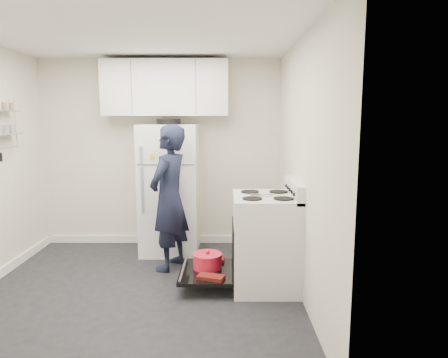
{
  "coord_description": "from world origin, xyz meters",
  "views": [
    {
      "loc": [
        0.86,
        -3.79,
        1.72
      ],
      "look_at": [
        0.85,
        0.6,
        1.05
      ],
      "focal_mm": 32.0,
      "sensor_mm": 36.0,
      "label": 1
    }
  ],
  "objects_px": {
    "person": "(169,198)",
    "electric_range": "(264,242)",
    "open_oven_door": "(207,266)",
    "refrigerator": "(170,188)"
  },
  "relations": [
    {
      "from": "person",
      "to": "electric_range",
      "type": "bearing_deg",
      "value": 86.31
    },
    {
      "from": "person",
      "to": "open_oven_door",
      "type": "bearing_deg",
      "value": 65.77
    },
    {
      "from": "open_oven_door",
      "to": "person",
      "type": "distance_m",
      "value": 0.91
    },
    {
      "from": "refrigerator",
      "to": "person",
      "type": "height_order",
      "value": "refrigerator"
    },
    {
      "from": "person",
      "to": "refrigerator",
      "type": "bearing_deg",
      "value": -151.17
    },
    {
      "from": "electric_range",
      "to": "refrigerator",
      "type": "relative_size",
      "value": 0.64
    },
    {
      "from": "refrigerator",
      "to": "person",
      "type": "bearing_deg",
      "value": -83.12
    },
    {
      "from": "refrigerator",
      "to": "person",
      "type": "distance_m",
      "value": 0.61
    },
    {
      "from": "electric_range",
      "to": "person",
      "type": "bearing_deg",
      "value": 154.36
    },
    {
      "from": "open_oven_door",
      "to": "refrigerator",
      "type": "xyz_separation_m",
      "value": [
        -0.52,
        1.07,
        0.63
      ]
    }
  ]
}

